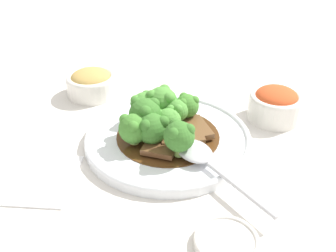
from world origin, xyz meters
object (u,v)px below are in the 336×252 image
(broccoli_floret_7, at_px, (152,128))
(side_bowl_kimchi, at_px, (275,104))
(beef_strip_2, at_px, (159,150))
(broccoli_floret_4, at_px, (179,136))
(broccoli_floret_1, at_px, (187,105))
(sauce_dish, at_px, (226,242))
(broccoli_floret_8, at_px, (177,110))
(beef_strip_1, at_px, (196,128))
(main_plate, at_px, (168,138))
(broccoli_floret_5, at_px, (134,128))
(broccoli_floret_6, at_px, (144,105))
(broccoli_floret_0, at_px, (162,102))
(broccoli_floret_3, at_px, (166,119))
(serving_spoon, at_px, (198,154))
(broccoli_floret_2, at_px, (145,114))
(side_bowl_appetizer, at_px, (92,83))
(beef_strip_0, at_px, (182,137))

(broccoli_floret_7, height_order, side_bowl_kimchi, broccoli_floret_7)
(beef_strip_2, height_order, broccoli_floret_4, broccoli_floret_4)
(beef_strip_2, height_order, broccoli_floret_7, broccoli_floret_7)
(broccoli_floret_1, height_order, sauce_dish, broccoli_floret_1)
(broccoli_floret_4, xyz_separation_m, broccoli_floret_8, (0.08, 0.02, -0.01))
(beef_strip_1, height_order, broccoli_floret_8, broccoli_floret_8)
(side_bowl_kimchi, distance_m, sauce_dish, 0.32)
(main_plate, xyz_separation_m, sauce_dish, (-0.19, -0.13, -0.00))
(broccoli_floret_5, height_order, sauce_dish, broccoli_floret_5)
(broccoli_floret_6, height_order, side_bowl_kimchi, broccoli_floret_6)
(main_plate, height_order, broccoli_floret_7, broccoli_floret_7)
(broccoli_floret_0, bearing_deg, broccoli_floret_1, -82.23)
(broccoli_floret_3, bearing_deg, serving_spoon, -130.55)
(broccoli_floret_6, bearing_deg, broccoli_floret_2, -159.49)
(broccoli_floret_4, bearing_deg, broccoli_floret_5, 80.39)
(broccoli_floret_4, height_order, broccoli_floret_7, broccoli_floret_4)
(broccoli_floret_0, distance_m, serving_spoon, 0.13)
(broccoli_floret_1, xyz_separation_m, broccoli_floret_8, (-0.02, 0.01, -0.00))
(broccoli_floret_4, bearing_deg, broccoli_floret_3, 32.12)
(beef_strip_2, xyz_separation_m, broccoli_floret_1, (0.11, -0.02, 0.03))
(broccoli_floret_2, relative_size, side_bowl_appetizer, 0.61)
(broccoli_floret_8, bearing_deg, serving_spoon, -146.61)
(broccoli_floret_0, height_order, broccoli_floret_6, broccoli_floret_0)
(broccoli_floret_2, xyz_separation_m, broccoli_floret_5, (-0.03, 0.01, -0.01))
(beef_strip_2, height_order, sauce_dish, beef_strip_2)
(broccoli_floret_7, bearing_deg, beef_strip_1, -49.97)
(side_bowl_kimchi, bearing_deg, broccoli_floret_2, 123.67)
(broccoli_floret_0, relative_size, broccoli_floret_6, 1.17)
(broccoli_floret_8, distance_m, serving_spoon, 0.10)
(broccoli_floret_1, bearing_deg, main_plate, 158.33)
(broccoli_floret_8, bearing_deg, broccoli_floret_2, 129.70)
(broccoli_floret_6, xyz_separation_m, broccoli_floret_7, (-0.06, -0.03, -0.00))
(broccoli_floret_8, bearing_deg, broccoli_floret_7, 157.36)
(beef_strip_1, xyz_separation_m, sauce_dish, (-0.21, -0.08, -0.02))
(main_plate, xyz_separation_m, broccoli_floret_1, (0.05, -0.02, 0.04))
(broccoli_floret_5, xyz_separation_m, side_bowl_appetizer, (0.17, 0.15, -0.02))
(broccoli_floret_5, distance_m, side_bowl_appetizer, 0.23)
(broccoli_floret_0, xyz_separation_m, broccoli_floret_7, (-0.08, -0.01, -0.01))
(broccoli_floret_4, distance_m, broccoli_floret_6, 0.12)
(broccoli_floret_1, bearing_deg, beef_strip_0, -174.01)
(main_plate, distance_m, broccoli_floret_8, 0.05)
(main_plate, bearing_deg, broccoli_floret_1, -21.67)
(beef_strip_1, relative_size, broccoli_floret_3, 1.65)
(broccoli_floret_2, bearing_deg, beef_strip_0, -95.50)
(beef_strip_0, relative_size, serving_spoon, 0.46)
(broccoli_floret_3, height_order, side_bowl_appetizer, broccoli_floret_3)
(broccoli_floret_1, bearing_deg, broccoli_floret_5, 143.79)
(beef_strip_0, xyz_separation_m, sauce_dish, (-0.18, -0.10, -0.02))
(broccoli_floret_0, distance_m, broccoli_floret_8, 0.03)
(broccoli_floret_7, bearing_deg, broccoli_floret_2, 37.84)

